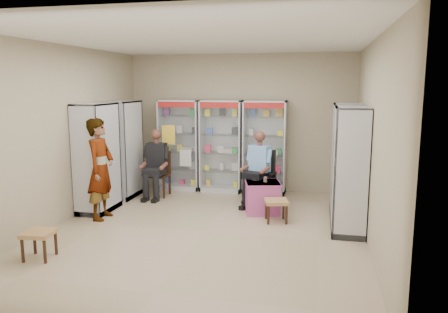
% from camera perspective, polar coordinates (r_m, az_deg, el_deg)
% --- Properties ---
extents(floor, '(6.00, 6.00, 0.00)m').
position_cam_1_polar(floor, '(7.12, -2.53, -9.76)').
color(floor, tan).
rests_on(floor, ground).
extents(room_shell, '(5.02, 6.02, 3.01)m').
position_cam_1_polar(room_shell, '(6.74, -2.65, 6.26)').
color(room_shell, tan).
rests_on(room_shell, ground).
extents(cabinet_back_left, '(0.90, 0.50, 2.00)m').
position_cam_1_polar(cabinet_back_left, '(9.81, -5.74, 1.52)').
color(cabinet_back_left, '#B0B2B7').
rests_on(cabinet_back_left, floor).
extents(cabinet_back_mid, '(0.90, 0.50, 2.00)m').
position_cam_1_polar(cabinet_back_mid, '(9.56, -0.32, 1.36)').
color(cabinet_back_mid, '#A8ABAF').
rests_on(cabinet_back_mid, floor).
extents(cabinet_back_right, '(0.90, 0.50, 2.00)m').
position_cam_1_polar(cabinet_back_right, '(9.39, 5.34, 1.18)').
color(cabinet_back_right, '#AAACB1').
rests_on(cabinet_back_right, floor).
extents(cabinet_right_far, '(0.90, 0.50, 2.00)m').
position_cam_1_polar(cabinet_right_far, '(8.21, 15.66, -0.32)').
color(cabinet_right_far, silver).
rests_on(cabinet_right_far, floor).
extents(cabinet_right_near, '(0.90, 0.50, 2.00)m').
position_cam_1_polar(cabinet_right_near, '(7.13, 16.09, -1.78)').
color(cabinet_right_near, silver).
rests_on(cabinet_right_near, floor).
extents(cabinet_left_far, '(0.90, 0.50, 2.00)m').
position_cam_1_polar(cabinet_left_far, '(9.30, -12.99, 0.90)').
color(cabinet_left_far, '#B3B6BB').
rests_on(cabinet_left_far, floor).
extents(cabinet_left_near, '(0.90, 0.50, 2.00)m').
position_cam_1_polar(cabinet_left_near, '(8.34, -16.24, -0.21)').
color(cabinet_left_near, '#AEAFB6').
rests_on(cabinet_left_near, floor).
extents(wooden_chair, '(0.42, 0.42, 0.94)m').
position_cam_1_polar(wooden_chair, '(9.31, -8.56, -2.28)').
color(wooden_chair, black).
rests_on(wooden_chair, floor).
extents(seated_customer, '(0.44, 0.60, 1.34)m').
position_cam_1_polar(seated_customer, '(9.22, -8.70, -1.12)').
color(seated_customer, black).
rests_on(seated_customer, floor).
extents(office_chair, '(0.75, 0.75, 1.07)m').
position_cam_1_polar(office_chair, '(8.57, 4.74, -2.76)').
color(office_chair, black).
rests_on(office_chair, floor).
extents(seated_shopkeeper, '(0.63, 0.74, 1.37)m').
position_cam_1_polar(seated_shopkeeper, '(8.50, 4.70, -1.86)').
color(seated_shopkeeper, '#6698CB').
rests_on(seated_shopkeeper, floor).
extents(pink_trunk, '(0.72, 0.71, 0.58)m').
position_cam_1_polar(pink_trunk, '(8.08, 5.04, -5.33)').
color(pink_trunk, '#A44177').
rests_on(pink_trunk, floor).
extents(tea_glass, '(0.07, 0.07, 0.09)m').
position_cam_1_polar(tea_glass, '(8.00, 5.43, -3.00)').
color(tea_glass, '#512007').
rests_on(tea_glass, pink_trunk).
extents(woven_stool_a, '(0.46, 0.46, 0.38)m').
position_cam_1_polar(woven_stool_a, '(7.61, 6.83, -7.05)').
color(woven_stool_a, '#986940').
rests_on(woven_stool_a, floor).
extents(woven_stool_b, '(0.43, 0.43, 0.39)m').
position_cam_1_polar(woven_stool_b, '(6.52, -22.96, -10.57)').
color(woven_stool_b, tan).
rests_on(woven_stool_b, floor).
extents(standing_man, '(0.44, 0.66, 1.77)m').
position_cam_1_polar(standing_man, '(7.88, -15.83, -1.58)').
color(standing_man, gray).
rests_on(standing_man, floor).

